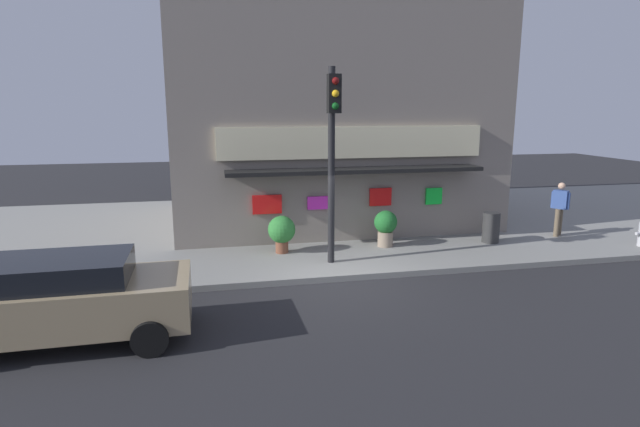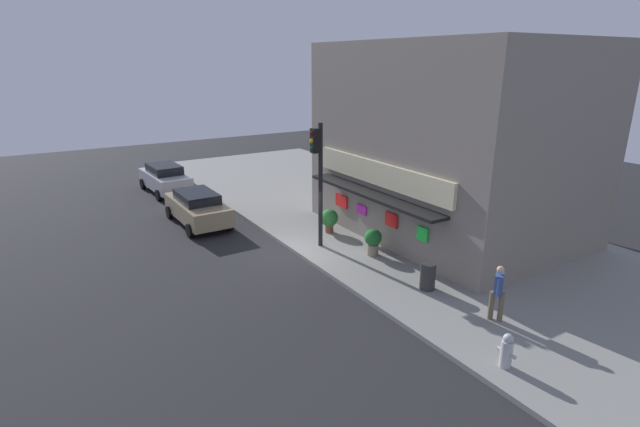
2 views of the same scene
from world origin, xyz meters
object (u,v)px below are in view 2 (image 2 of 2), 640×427
object	(u,v)px
traffic_light	(318,169)
pedestrian	(498,291)
potted_plant_by_window	(329,219)
trash_can	(428,276)
fire_hydrant	(507,351)
potted_plant_by_doorway	(373,240)
parked_car_tan	(198,207)
parked_car_silver	(165,178)

from	to	relation	value
traffic_light	pedestrian	world-z (taller)	traffic_light
traffic_light	potted_plant_by_window	bearing A→B (deg)	132.04
trash_can	potted_plant_by_window	world-z (taller)	potted_plant_by_window
trash_can	pedestrian	xyz separation A→B (m)	(2.56, 0.29, 0.50)
pedestrian	fire_hydrant	bearing A→B (deg)	-44.86
potted_plant_by_doorway	traffic_light	bearing A→B (deg)	-145.75
potted_plant_by_doorway	parked_car_tan	bearing A→B (deg)	-149.72
pedestrian	potted_plant_by_doorway	xyz separation A→B (m)	(-5.88, -0.05, -0.33)
parked_car_tan	pedestrian	bearing A→B (deg)	18.57
traffic_light	fire_hydrant	distance (m)	9.91
traffic_light	pedestrian	distance (m)	8.28
fire_hydrant	pedestrian	distance (m)	2.41
fire_hydrant	parked_car_silver	world-z (taller)	parked_car_silver
parked_car_silver	traffic_light	bearing A→B (deg)	13.58
potted_plant_by_doorway	potted_plant_by_window	xyz separation A→B (m)	(-3.12, -0.04, 0.01)
trash_can	pedestrian	size ratio (longest dim) A/B	0.53
parked_car_silver	potted_plant_by_doorway	bearing A→B (deg)	16.76
traffic_light	potted_plant_by_doorway	distance (m)	3.54
pedestrian	potted_plant_by_doorway	world-z (taller)	pedestrian
parked_car_tan	parked_car_silver	bearing A→B (deg)	178.34
trash_can	pedestrian	distance (m)	2.62
potted_plant_by_doorway	parked_car_silver	size ratio (longest dim) A/B	0.24
fire_hydrant	trash_can	bearing A→B (deg)	162.08
traffic_light	potted_plant_by_doorway	xyz separation A→B (m)	(1.96, 1.33, -2.63)
fire_hydrant	potted_plant_by_window	distance (m)	10.78
trash_can	potted_plant_by_window	bearing A→B (deg)	178.22
traffic_light	parked_car_silver	world-z (taller)	traffic_light
traffic_light	parked_car_tan	xyz separation A→B (m)	(-5.82, -3.21, -2.58)
parked_car_tan	trash_can	bearing A→B (deg)	21.17
fire_hydrant	parked_car_tan	distance (m)	15.60
pedestrian	parked_car_tan	xyz separation A→B (m)	(-13.66, -4.59, -0.28)
parked_car_silver	parked_car_tan	size ratio (longest dim) A/B	1.00
trash_can	potted_plant_by_doorway	xyz separation A→B (m)	(-3.32, 0.24, 0.16)
traffic_light	parked_car_tan	size ratio (longest dim) A/B	1.11
traffic_light	pedestrian	bearing A→B (deg)	10.00
trash_can	potted_plant_by_window	distance (m)	6.44
trash_can	traffic_light	bearing A→B (deg)	-168.34
traffic_light	parked_car_silver	xyz separation A→B (m)	(-12.48, -3.01, -2.55)
pedestrian	parked_car_silver	xyz separation A→B (m)	(-20.31, -4.40, -0.25)
parked_car_tan	potted_plant_by_doorway	bearing A→B (deg)	30.28
trash_can	parked_car_tan	distance (m)	11.90
trash_can	potted_plant_by_doorway	size ratio (longest dim) A/B	0.86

